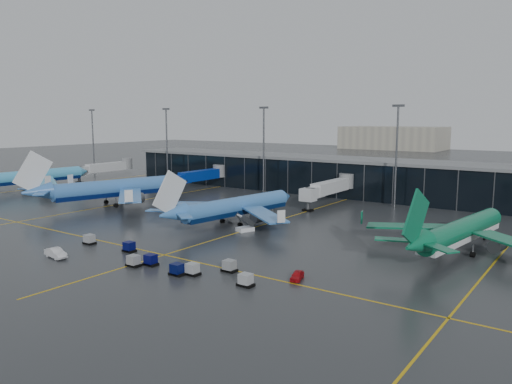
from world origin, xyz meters
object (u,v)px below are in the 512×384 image
Objects in this scene: airliner_aer_lingus at (463,217)px; baggage_carts at (164,261)px; airliner_arkefly at (118,178)px; mobile_airstair at (245,227)px; airliner_klm_near at (237,196)px; service_van_red at (297,276)px; service_van_white at (56,253)px; airliner_klm_west at (34,169)px.

airliner_aer_lingus is 1.00× the size of baggage_carts.
airliner_arkefly is 45.38m from mobile_airstair.
airliner_klm_near reaches higher than service_van_red.
airliner_arkefly reaches higher than airliner_klm_near.
airliner_arkefly is at bearing 147.23° from baggage_carts.
airliner_aer_lingus is at bearing 45.53° from service_van_red.
service_van_white is (-13.39, -32.89, 0.02)m from mobile_airstair.
airliner_klm_near is at bearing 0.25° from airliner_klm_west.
service_van_white is (75.33, -41.49, -5.67)m from airliner_klm_west.
airliner_klm_west is 99.11m from baggage_carts.
airliner_aer_lingus reaches higher than service_van_white.
baggage_carts is at bearing -59.48° from mobile_airstair.
service_van_white is (-52.14, -41.44, -5.12)m from airliner_aer_lingus.
airliner_arkefly reaches higher than mobile_airstair.
airliner_arkefly is 12.02× the size of mobile_airstair.
airliner_arkefly is at bearing -170.01° from airliner_aer_lingus.
airliner_aer_lingus is 49.18m from baggage_carts.
baggage_carts is at bearing -17.60° from airliner_klm_west.
airliner_aer_lingus is at bearing 2.78° from airliner_klm_west.
airliner_klm_west is 1.10× the size of baggage_carts.
service_van_red is (-14.90, -28.49, -5.30)m from airliner_aer_lingus.
service_van_red is at bearing -11.43° from airliner_klm_west.
airliner_arkefly is 39.02m from airliner_klm_near.
service_van_white reaches higher than service_van_red.
service_van_red is at bearing -32.45° from airliner_klm_near.
airliner_aer_lingus is 40.01m from mobile_airstair.
service_van_red is at bearing 16.70° from baggage_carts.
airliner_arkefly is 49.82m from service_van_white.
airliner_klm_west is at bearing -168.18° from airliner_arkefly.
baggage_carts is (9.64, -30.78, -5.24)m from airliner_klm_near.
mobile_airstair is 35.51m from service_van_white.
service_van_white is at bearing -177.70° from service_van_red.
airliner_arkefly reaches higher than airliner_klm_west.
service_van_red is (19.83, 5.95, -0.15)m from baggage_carts.
mobile_airstair reaches higher than baggage_carts.
service_van_white is at bearing -26.05° from airliner_klm_west.
airliner_klm_near is 8.13× the size of service_van_white.
mobile_airstair is at bearing 98.82° from baggage_carts.
airliner_klm_west is at bearing 148.90° from service_van_red.
airliner_aer_lingus is 10.15× the size of mobile_airstair.
mobile_airstair is 1.05× the size of service_van_red.
baggage_carts is at bearing -127.39° from airliner_aer_lingus.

